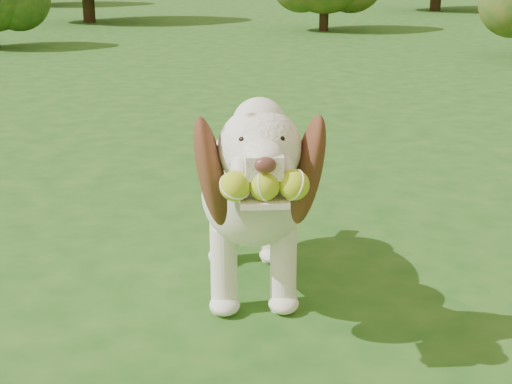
# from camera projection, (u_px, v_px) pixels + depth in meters

# --- Properties ---
(ground) EXTENTS (80.00, 80.00, 0.00)m
(ground) POSITION_uv_depth(u_px,v_px,m) (288.00, 245.00, 3.61)
(ground) COLOR #1D4D16
(ground) RESTS_ON ground
(dog) EXTENTS (0.70, 1.32, 0.87)m
(dog) POSITION_uv_depth(u_px,v_px,m) (251.00, 183.00, 2.97)
(dog) COLOR white
(dog) RESTS_ON ground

